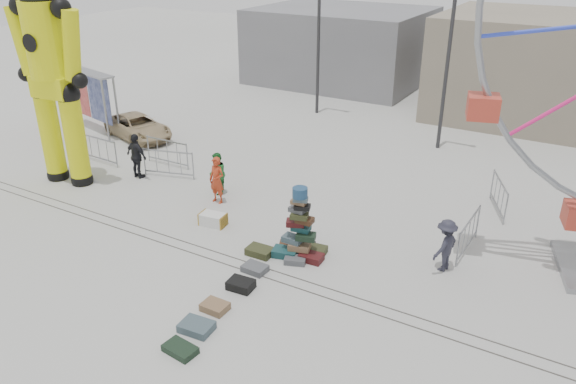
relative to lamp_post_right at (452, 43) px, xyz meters
The scene contains 27 objects.
ground 14.09m from the lamp_post_right, 103.39° to the right, with size 90.00×90.00×0.00m, color #9E9E99.
track_line_near 13.54m from the lamp_post_right, 104.01° to the right, with size 40.00×0.04×0.01m, color #47443F.
track_line_far 13.18m from the lamp_post_right, 104.46° to the right, with size 40.00×0.04×0.01m, color #47443F.
building_right 8.26m from the lamp_post_right, 60.84° to the left, with size 12.00×8.00×5.00m, color gray.
building_left 13.00m from the lamp_post_right, 135.30° to the left, with size 10.00×8.00×4.40m, color gray.
lamp_post_right is the anchor object (origin of this frame).
lamp_post_left 7.28m from the lamp_post_right, 164.05° to the left, with size 1.41×0.25×8.00m.
suitcase_tower 11.61m from the lamp_post_right, 94.72° to the right, with size 1.58×1.39×2.17m.
crash_test_dummy 15.28m from the lamp_post_right, 136.20° to the right, with size 3.16×1.39×7.93m.
banner_scaffold 16.15m from the lamp_post_right, 157.96° to the right, with size 4.03×1.54×2.88m.
steamer_trunk 12.25m from the lamp_post_right, 111.50° to the right, with size 0.84×0.48×0.39m, color silver.
row_case_0 12.42m from the lamp_post_right, 99.48° to the right, with size 0.76×0.52×0.22m, color #363A1D.
row_case_1 13.13m from the lamp_post_right, 97.19° to the right, with size 0.67×0.49×0.18m, color #55585D.
row_case_2 13.94m from the lamp_post_right, 96.12° to the right, with size 0.68×0.51×0.24m, color black.
row_case_3 14.98m from the lamp_post_right, 95.76° to the right, with size 0.64×0.50×0.19m, color olive.
row_case_4 15.78m from the lamp_post_right, 95.04° to the right, with size 0.77×0.57×0.20m, color #445962.
row_case_5 16.53m from the lamp_post_right, 94.19° to the right, with size 0.77×0.47×0.17m, color black.
barricade_dummy_a 14.90m from the lamp_post_right, 142.84° to the right, with size 2.00×0.10×1.10m, color gray, non-canonical shape.
barricade_dummy_b 12.27m from the lamp_post_right, 139.78° to the right, with size 2.00×0.10×1.10m, color gray, non-canonical shape.
barricade_dummy_c 12.27m from the lamp_post_right, 133.61° to the right, with size 2.00×0.10×1.10m, color gray, non-canonical shape.
barricade_wheel_front 9.69m from the lamp_post_right, 68.59° to the right, with size 2.00×0.10×1.10m, color gray, non-canonical shape.
barricade_wheel_back 7.27m from the lamp_post_right, 55.83° to the right, with size 2.00×0.10×1.10m, color gray, non-canonical shape.
pedestrian_red 11.17m from the lamp_post_right, 118.89° to the right, with size 0.60×0.40×1.65m, color #B33619.
pedestrian_green 10.91m from the lamp_post_right, 122.62° to the right, with size 0.74×0.58×1.52m, color #186325.
pedestrian_black 13.25m from the lamp_post_right, 134.96° to the right, with size 1.02×0.43×1.75m, color black.
pedestrian_grey 10.65m from the lamp_post_right, 73.08° to the right, with size 0.99×0.57×1.53m, color #262632.
parked_suv 14.06m from the lamp_post_right, 155.32° to the right, with size 1.76×3.81×1.06m, color tan.
Camera 1 is at (8.99, -10.20, 8.53)m, focal length 35.00 mm.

